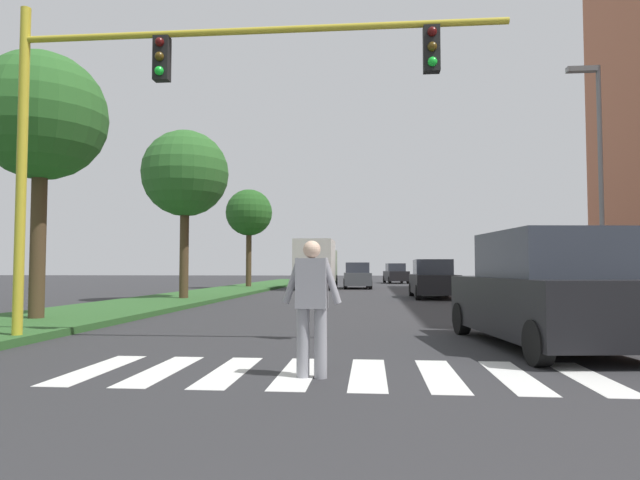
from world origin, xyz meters
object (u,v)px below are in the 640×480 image
object	(u,v)px
tree_mid	(41,118)
truck_box_delivery	(316,264)
tree_far	(185,174)
sedan_distant	(357,277)
suv_crossing	(544,293)
pedestrian_performer	(312,302)
sedan_far_horizon	(396,274)
tree_distant	(249,213)
street_lamp_right	(597,163)
traffic_light_gantry	(159,100)
sedan_midblock	(433,280)

from	to	relation	value
tree_mid	truck_box_delivery	bearing A→B (deg)	78.56
tree_far	sedan_distant	xyz separation A→B (m)	(6.61, 15.02, -4.37)
suv_crossing	truck_box_delivery	bearing A→B (deg)	104.07
tree_far	pedestrian_performer	world-z (taller)	tree_far
truck_box_delivery	sedan_far_horizon	bearing A→B (deg)	68.69
suv_crossing	tree_distant	bearing A→B (deg)	112.74
tree_distant	suv_crossing	bearing A→B (deg)	-67.26
pedestrian_performer	truck_box_delivery	distance (m)	28.55
suv_crossing	pedestrian_performer	bearing A→B (deg)	-141.43
street_lamp_right	traffic_light_gantry	bearing A→B (deg)	-142.71
tree_distant	sedan_distant	distance (m)	8.30
sedan_far_horizon	truck_box_delivery	size ratio (longest dim) A/B	0.73
tree_distant	suv_crossing	size ratio (longest dim) A/B	1.34
tree_far	suv_crossing	size ratio (longest dim) A/B	1.42
traffic_light_gantry	sedan_far_horizon	size ratio (longest dim) A/B	1.93
street_lamp_right	suv_crossing	world-z (taller)	street_lamp_right
street_lamp_right	pedestrian_performer	distance (m)	13.77
traffic_light_gantry	sedan_distant	size ratio (longest dim) A/B	1.99
pedestrian_performer	truck_box_delivery	size ratio (longest dim) A/B	0.27
tree_distant	truck_box_delivery	size ratio (longest dim) A/B	1.03
tree_far	sedan_distant	size ratio (longest dim) A/B	1.55
tree_distant	sedan_far_horizon	world-z (taller)	tree_distant
pedestrian_performer	tree_far	bearing A→B (deg)	114.47
suv_crossing	sedan_distant	xyz separation A→B (m)	(-3.82, 26.95, -0.14)
sedan_midblock	sedan_far_horizon	distance (m)	24.54
tree_mid	suv_crossing	distance (m)	12.06
truck_box_delivery	pedestrian_performer	bearing A→B (deg)	-84.53
tree_far	sedan_distant	distance (m)	16.98
sedan_far_horizon	pedestrian_performer	bearing A→B (deg)	-93.97
tree_mid	street_lamp_right	xyz separation A→B (m)	(15.02, 4.94, -0.43)
traffic_light_gantry	suv_crossing	bearing A→B (deg)	2.79
tree_far	street_lamp_right	bearing A→B (deg)	-15.68
pedestrian_performer	suv_crossing	size ratio (longest dim) A/B	0.35
sedan_distant	sedan_far_horizon	distance (m)	13.56
tree_distant	traffic_light_gantry	world-z (taller)	tree_distant
tree_mid	tree_far	world-z (taller)	tree_far
traffic_light_gantry	suv_crossing	distance (m)	7.53
tree_far	pedestrian_performer	xyz separation A→B (m)	(6.76, -14.86, -4.23)
sedan_far_horizon	truck_box_delivery	world-z (taller)	truck_box_delivery
sedan_distant	pedestrian_performer	bearing A→B (deg)	-89.71
tree_distant	suv_crossing	distance (m)	28.57
tree_far	sedan_midblock	size ratio (longest dim) A/B	1.54
tree_distant	traffic_light_gantry	size ratio (longest dim) A/B	0.73
tree_distant	street_lamp_right	xyz separation A→B (m)	(14.99, -18.22, -0.38)
tree_mid	truck_box_delivery	size ratio (longest dim) A/B	1.05
sedan_midblock	sedan_far_horizon	size ratio (longest dim) A/B	0.97
tree_mid	suv_crossing	world-z (taller)	tree_mid
sedan_distant	truck_box_delivery	distance (m)	3.07
traffic_light_gantry	truck_box_delivery	size ratio (longest dim) A/B	1.41
tree_distant	traffic_light_gantry	bearing A→B (deg)	-80.88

